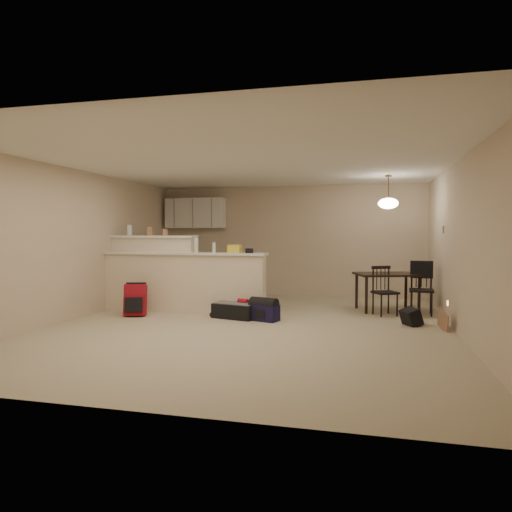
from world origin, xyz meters
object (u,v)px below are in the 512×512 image
(dining_chair_far, at_px, (421,289))
(black_daypack, at_px, (411,317))
(dining_table, at_px, (387,278))
(navy_duffel, at_px, (264,313))
(suitcase, at_px, (236,310))
(pendant_lamp, at_px, (388,203))
(dining_chair_near, at_px, (385,291))
(red_backpack, at_px, (135,300))

(dining_chair_far, height_order, black_daypack, dining_chair_far)
(dining_table, distance_m, black_daypack, 1.43)
(navy_duffel, bearing_deg, dining_chair_far, 41.61)
(suitcase, bearing_deg, black_daypack, 13.85)
(pendant_lamp, distance_m, dining_chair_near, 1.64)
(dining_chair_near, distance_m, red_backpack, 4.36)
(dining_chair_near, distance_m, dining_chair_far, 0.66)
(dining_table, bearing_deg, dining_chair_near, -113.62)
(pendant_lamp, height_order, dining_chair_near, pendant_lamp)
(dining_table, relative_size, dining_chair_near, 1.50)
(suitcase, height_order, navy_duffel, navy_duffel)
(dining_chair_far, relative_size, black_daypack, 3.13)
(dining_chair_far, relative_size, suitcase, 1.27)
(dining_chair_far, xyz_separation_m, suitcase, (-3.09, -1.01, -0.34))
(black_daypack, bearing_deg, dining_chair_near, -3.09)
(dining_chair_near, relative_size, navy_duffel, 1.78)
(dining_chair_near, height_order, black_daypack, dining_chair_near)
(red_backpack, distance_m, black_daypack, 4.60)
(dining_chair_far, distance_m, black_daypack, 1.10)
(dining_chair_far, height_order, suitcase, dining_chair_far)
(black_daypack, bearing_deg, pendant_lamp, -14.07)
(red_backpack, xyz_separation_m, black_daypack, (4.59, 0.24, -0.14))
(suitcase, xyz_separation_m, red_backpack, (-1.76, -0.24, 0.15))
(dining_chair_far, relative_size, navy_duffel, 1.92)
(suitcase, bearing_deg, red_backpack, -158.32)
(dining_chair_near, height_order, navy_duffel, dining_chair_near)
(dining_chair_near, bearing_deg, navy_duffel, 178.17)
(dining_table, xyz_separation_m, navy_duffel, (-2.01, -1.46, -0.48))
(dining_chair_far, bearing_deg, dining_chair_near, -156.66)
(dining_chair_near, distance_m, suitcase, 2.61)
(red_backpack, bearing_deg, navy_duffel, -13.99)
(dining_chair_near, bearing_deg, dining_table, 56.35)
(dining_chair_far, xyz_separation_m, navy_duffel, (-2.58, -1.16, -0.33))
(dining_chair_far, xyz_separation_m, red_backpack, (-4.85, -1.26, -0.19))
(dining_chair_near, xyz_separation_m, black_daypack, (0.36, -0.80, -0.30))
(suitcase, height_order, black_daypack, black_daypack)
(dining_chair_near, height_order, dining_chair_far, dining_chair_far)
(navy_duffel, height_order, black_daypack, navy_duffel)
(suitcase, distance_m, red_backpack, 1.78)
(dining_table, xyz_separation_m, pendant_lamp, (-0.00, -0.00, 1.38))
(pendant_lamp, bearing_deg, red_backpack, -160.05)
(dining_chair_near, distance_m, black_daypack, 0.93)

